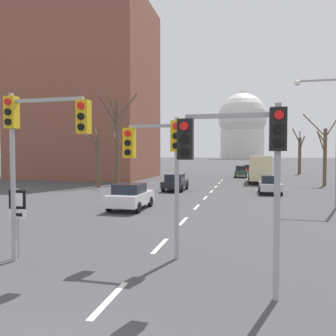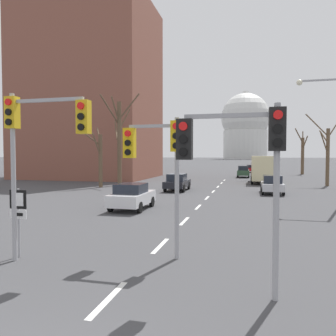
# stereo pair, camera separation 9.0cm
# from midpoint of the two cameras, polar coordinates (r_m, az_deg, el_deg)

# --- Properties ---
(lane_stripe_0) EXTENTS (0.16, 2.00, 0.01)m
(lane_stripe_0) POSITION_cam_midpoint_polar(r_m,az_deg,el_deg) (8.10, -9.99, -21.54)
(lane_stripe_0) COLOR silver
(lane_stripe_0) RESTS_ON ground_plane
(lane_stripe_1) EXTENTS (0.16, 2.00, 0.01)m
(lane_stripe_1) POSITION_cam_midpoint_polar(r_m,az_deg,el_deg) (12.12, -1.10, -13.36)
(lane_stripe_1) COLOR silver
(lane_stripe_1) RESTS_ON ground_plane
(lane_stripe_2) EXTENTS (0.16, 2.00, 0.01)m
(lane_stripe_2) POSITION_cam_midpoint_polar(r_m,az_deg,el_deg) (16.38, 3.03, -9.21)
(lane_stripe_2) COLOR silver
(lane_stripe_2) RESTS_ON ground_plane
(lane_stripe_3) EXTENTS (0.16, 2.00, 0.01)m
(lane_stripe_3) POSITION_cam_midpoint_polar(r_m,az_deg,el_deg) (20.75, 5.40, -6.77)
(lane_stripe_3) COLOR silver
(lane_stripe_3) RESTS_ON ground_plane
(lane_stripe_4) EXTENTS (0.16, 2.00, 0.01)m
(lane_stripe_4) POSITION_cam_midpoint_polar(r_m,az_deg,el_deg) (25.17, 6.92, -5.18)
(lane_stripe_4) COLOR silver
(lane_stripe_4) RESTS_ON ground_plane
(lane_stripe_5) EXTENTS (0.16, 2.00, 0.01)m
(lane_stripe_5) POSITION_cam_midpoint_polar(r_m,az_deg,el_deg) (29.60, 7.99, -4.06)
(lane_stripe_5) COLOR silver
(lane_stripe_5) RESTS_ON ground_plane
(lane_stripe_6) EXTENTS (0.16, 2.00, 0.01)m
(lane_stripe_6) POSITION_cam_midpoint_polar(r_m,az_deg,el_deg) (34.06, 8.77, -3.23)
(lane_stripe_6) COLOR silver
(lane_stripe_6) RESTS_ON ground_plane
(lane_stripe_7) EXTENTS (0.16, 2.00, 0.01)m
(lane_stripe_7) POSITION_cam_midpoint_polar(r_m,az_deg,el_deg) (38.53, 9.37, -2.60)
(lane_stripe_7) COLOR silver
(lane_stripe_7) RESTS_ON ground_plane
(lane_stripe_8) EXTENTS (0.16, 2.00, 0.01)m
(lane_stripe_8) POSITION_cam_midpoint_polar(r_m,az_deg,el_deg) (43.00, 9.85, -2.09)
(lane_stripe_8) COLOR silver
(lane_stripe_8) RESTS_ON ground_plane
(traffic_signal_near_left) EXTENTS (2.75, 0.34, 5.14)m
(traffic_signal_near_left) POSITION_cam_midpoint_polar(r_m,az_deg,el_deg) (10.56, -21.72, 5.63)
(traffic_signal_near_left) COLOR #9E9EA3
(traffic_signal_near_left) RESTS_ON ground_plane
(traffic_signal_near_right) EXTENTS (2.44, 0.34, 4.42)m
(traffic_signal_near_right) POSITION_cam_midpoint_polar(r_m,az_deg,el_deg) (7.62, 13.09, 2.79)
(traffic_signal_near_right) COLOR #9E9EA3
(traffic_signal_near_right) RESTS_ON ground_plane
(traffic_signal_centre_tall) EXTENTS (1.92, 0.34, 4.43)m
(traffic_signal_centre_tall) POSITION_cam_midpoint_polar(r_m,az_deg,el_deg) (10.32, -1.25, 2.70)
(traffic_signal_centre_tall) COLOR #9E9EA3
(traffic_signal_centre_tall) RESTS_ON ground_plane
(route_sign_post) EXTENTS (0.60, 0.08, 2.21)m
(route_sign_post) POSITION_cam_midpoint_polar(r_m,az_deg,el_deg) (11.53, -24.42, -6.81)
(route_sign_post) COLOR #9E9EA3
(route_sign_post) RESTS_ON ground_plane
(street_lamp_right) EXTENTS (2.58, 0.36, 7.91)m
(street_lamp_right) POSITION_cam_midpoint_polar(r_m,az_deg,el_deg) (22.28, 26.60, 6.32)
(street_lamp_right) COLOR #9E9EA3
(street_lamp_right) RESTS_ON ground_plane
(sedan_near_left) EXTENTS (1.94, 3.82, 1.56)m
(sedan_near_left) POSITION_cam_midpoint_polar(r_m,az_deg,el_deg) (19.83, -6.18, -4.89)
(sedan_near_left) COLOR silver
(sedan_near_left) RESTS_ON ground_plane
(sedan_near_right) EXTENTS (1.89, 4.14, 1.43)m
(sedan_near_right) POSITION_cam_midpoint_polar(r_m,az_deg,el_deg) (62.58, 14.30, -0.09)
(sedan_near_right) COLOR maroon
(sedan_near_right) RESTS_ON ground_plane
(sedan_mid_centre) EXTENTS (1.85, 4.18, 1.55)m
(sedan_mid_centre) POSITION_cam_midpoint_polar(r_m,az_deg,el_deg) (29.92, 1.71, -2.44)
(sedan_mid_centre) COLOR black
(sedan_mid_centre) RESTS_ON ground_plane
(sedan_far_left) EXTENTS (1.79, 3.85, 1.56)m
(sedan_far_left) POSITION_cam_midpoint_polar(r_m,az_deg,el_deg) (28.93, 17.76, -2.73)
(sedan_far_left) COLOR #B7B7BC
(sedan_far_left) RESTS_ON ground_plane
(sedan_far_right) EXTENTS (1.74, 4.16, 1.69)m
(sedan_far_right) POSITION_cam_midpoint_polar(r_m,az_deg,el_deg) (48.94, 13.04, -0.59)
(sedan_far_right) COLOR #2D4C33
(sedan_far_right) RESTS_ON ground_plane
(delivery_truck) EXTENTS (2.44, 7.20, 3.14)m
(delivery_truck) POSITION_cam_midpoint_polar(r_m,az_deg,el_deg) (39.50, 16.07, -0.07)
(delivery_truck) COLOR #333842
(delivery_truck) RESTS_ON ground_plane
(bare_tree_left_near) EXTENTS (4.14, 5.36, 9.77)m
(bare_tree_left_near) POSITION_cam_midpoint_polar(r_m,az_deg,el_deg) (35.69, -8.42, 5.13)
(bare_tree_left_near) COLOR brown
(bare_tree_left_near) RESTS_ON ground_plane
(bare_tree_right_near) EXTENTS (1.94, 3.55, 7.69)m
(bare_tree_right_near) POSITION_cam_midpoint_polar(r_m,az_deg,el_deg) (59.29, 22.42, 2.34)
(bare_tree_right_near) COLOR brown
(bare_tree_right_near) RESTS_ON ground_plane
(bare_tree_left_far) EXTENTS (1.78, 2.42, 6.15)m
(bare_tree_left_far) POSITION_cam_midpoint_polar(r_m,az_deg,el_deg) (33.60, -11.72, 1.69)
(bare_tree_left_far) COLOR brown
(bare_tree_left_far) RESTS_ON ground_plane
(bare_tree_right_far) EXTENTS (3.68, 2.01, 7.74)m
(bare_tree_right_far) POSITION_cam_midpoint_polar(r_m,az_deg,el_deg) (38.30, 26.03, 2.40)
(bare_tree_right_far) COLOR brown
(bare_tree_right_far) RESTS_ON ground_plane
(capitol_dome) EXTENTS (36.72, 36.72, 51.87)m
(capitol_dome) POSITION_cam_midpoint_polar(r_m,az_deg,el_deg) (260.53, 13.30, 7.08)
(capitol_dome) COLOR silver
(capitol_dome) RESTS_ON ground_plane
(apartment_block_left) EXTENTS (18.00, 14.00, 24.67)m
(apartment_block_left) POSITION_cam_midpoint_polar(r_m,az_deg,el_deg) (49.85, -13.33, 12.71)
(apartment_block_left) COLOR brown
(apartment_block_left) RESTS_ON ground_plane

